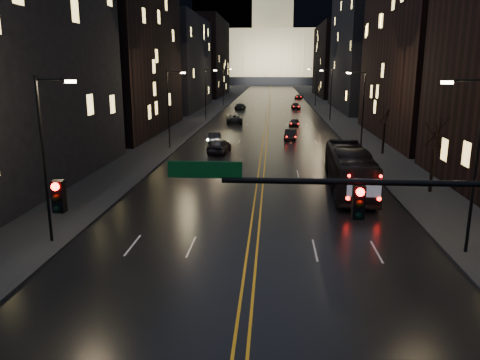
% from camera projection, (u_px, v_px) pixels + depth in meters
% --- Properties ---
extents(road, '(20.00, 320.00, 0.02)m').
position_uv_depth(road, '(270.00, 98.00, 141.16)').
color(road, black).
rests_on(road, ground).
extents(sidewalk_left, '(8.00, 320.00, 0.16)m').
position_uv_depth(sidewalk_left, '(224.00, 98.00, 142.09)').
color(sidewalk_left, black).
rests_on(sidewalk_left, ground).
extents(sidewalk_right, '(8.00, 320.00, 0.16)m').
position_uv_depth(sidewalk_right, '(317.00, 98.00, 140.19)').
color(sidewalk_right, black).
rests_on(sidewalk_right, ground).
extents(center_line, '(0.62, 320.00, 0.01)m').
position_uv_depth(center_line, '(270.00, 98.00, 141.15)').
color(center_line, orange).
rests_on(center_line, road).
extents(building_left_mid, '(12.00, 30.00, 28.00)m').
position_uv_depth(building_left_mid, '(118.00, 33.00, 65.61)').
color(building_left_mid, black).
rests_on(building_left_mid, ground).
extents(building_left_far, '(12.00, 34.00, 20.00)m').
position_uv_depth(building_left_far, '(174.00, 63.00, 103.38)').
color(building_left_far, black).
rests_on(building_left_far, ground).
extents(building_left_dist, '(12.00, 40.00, 24.00)m').
position_uv_depth(building_left_dist, '(205.00, 58.00, 149.42)').
color(building_left_dist, black).
rests_on(building_left_dist, ground).
extents(building_right_mid, '(12.00, 34.00, 26.00)m').
position_uv_depth(building_right_mid, '(368.00, 49.00, 99.82)').
color(building_right_mid, black).
rests_on(building_right_mid, ground).
extents(building_right_dist, '(12.00, 40.00, 22.00)m').
position_uv_depth(building_right_dist, '(338.00, 61.00, 146.81)').
color(building_right_dist, black).
rests_on(building_right_dist, ground).
extents(capitol, '(90.00, 50.00, 58.50)m').
position_uv_depth(capitol, '(272.00, 51.00, 253.37)').
color(capitol, black).
rests_on(capitol, ground).
extents(traffic_signal, '(17.29, 0.45, 7.00)m').
position_uv_depth(traffic_signal, '(442.00, 220.00, 13.57)').
color(traffic_signal, black).
rests_on(traffic_signal, ground).
extents(streetlamp_right_near, '(2.13, 0.25, 9.00)m').
position_uv_depth(streetlamp_right_near, '(473.00, 158.00, 22.93)').
color(streetlamp_right_near, black).
rests_on(streetlamp_right_near, ground).
extents(streetlamp_left_near, '(2.13, 0.25, 9.00)m').
position_uv_depth(streetlamp_left_near, '(46.00, 152.00, 24.40)').
color(streetlamp_left_near, black).
rests_on(streetlamp_left_near, ground).
extents(streetlamp_right_mid, '(2.13, 0.25, 9.00)m').
position_uv_depth(streetlamp_right_mid, '(362.00, 106.00, 52.00)').
color(streetlamp_right_mid, black).
rests_on(streetlamp_right_mid, ground).
extents(streetlamp_left_mid, '(2.13, 0.25, 9.00)m').
position_uv_depth(streetlamp_left_mid, '(170.00, 105.00, 53.47)').
color(streetlamp_left_mid, black).
rests_on(streetlamp_left_mid, ground).
extents(streetlamp_right_far, '(2.13, 0.25, 9.00)m').
position_uv_depth(streetlamp_right_far, '(330.00, 92.00, 81.08)').
color(streetlamp_right_far, black).
rests_on(streetlamp_right_far, ground).
extents(streetlamp_left_far, '(2.13, 0.25, 9.00)m').
position_uv_depth(streetlamp_left_far, '(206.00, 91.00, 82.54)').
color(streetlamp_left_far, black).
rests_on(streetlamp_left_far, ground).
extents(streetlamp_right_dist, '(2.13, 0.25, 9.00)m').
position_uv_depth(streetlamp_right_dist, '(315.00, 85.00, 110.15)').
color(streetlamp_right_dist, black).
rests_on(streetlamp_right_dist, ground).
extents(streetlamp_left_dist, '(2.13, 0.25, 9.00)m').
position_uv_depth(streetlamp_left_dist, '(224.00, 85.00, 111.61)').
color(streetlamp_left_dist, black).
rests_on(streetlamp_left_dist, ground).
extents(tree_right_mid, '(2.40, 2.40, 6.65)m').
position_uv_depth(tree_right_mid, '(435.00, 135.00, 34.55)').
color(tree_right_mid, black).
rests_on(tree_right_mid, ground).
extents(tree_right_far, '(2.40, 2.40, 6.65)m').
position_uv_depth(tree_right_far, '(385.00, 113.00, 50.05)').
color(tree_right_far, black).
rests_on(tree_right_far, ground).
extents(bus, '(3.26, 12.11, 3.35)m').
position_uv_depth(bus, '(349.00, 170.00, 35.97)').
color(bus, black).
rests_on(bus, ground).
extents(oncoming_car_a, '(2.57, 5.21, 1.71)m').
position_uv_depth(oncoming_car_a, '(219.00, 146.00, 51.85)').
color(oncoming_car_a, black).
rests_on(oncoming_car_a, ground).
extents(oncoming_car_b, '(1.75, 4.30, 1.39)m').
position_uv_depth(oncoming_car_b, '(215.00, 137.00, 58.97)').
color(oncoming_car_b, black).
rests_on(oncoming_car_b, ground).
extents(oncoming_car_c, '(3.22, 5.93, 1.58)m').
position_uv_depth(oncoming_car_c, '(234.00, 119.00, 78.53)').
color(oncoming_car_c, black).
rests_on(oncoming_car_c, ground).
extents(oncoming_car_d, '(2.43, 5.19, 1.47)m').
position_uv_depth(oncoming_car_d, '(240.00, 106.00, 103.47)').
color(oncoming_car_d, black).
rests_on(oncoming_car_d, ground).
extents(receding_car_a, '(1.83, 4.29, 1.38)m').
position_uv_depth(receding_car_a, '(290.00, 135.00, 61.24)').
color(receding_car_a, black).
rests_on(receding_car_a, ground).
extents(receding_car_b, '(1.96, 3.95, 1.29)m').
position_uv_depth(receding_car_b, '(294.00, 123.00, 74.57)').
color(receding_car_b, black).
rests_on(receding_car_b, ground).
extents(receding_car_c, '(2.10, 4.73, 1.35)m').
position_uv_depth(receding_car_c, '(296.00, 106.00, 104.79)').
color(receding_car_c, black).
rests_on(receding_car_c, ground).
extents(receding_car_d, '(2.69, 4.91, 1.30)m').
position_uv_depth(receding_car_d, '(299.00, 97.00, 137.90)').
color(receding_car_d, black).
rests_on(receding_car_d, ground).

